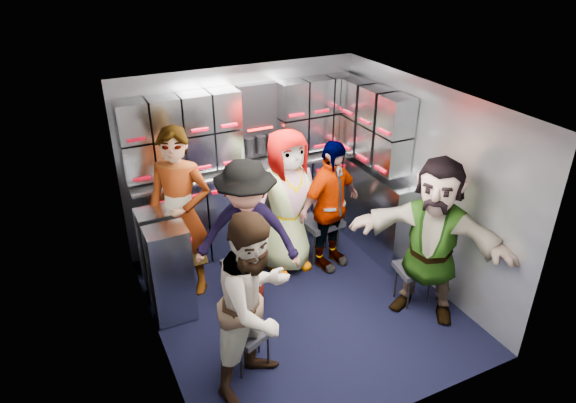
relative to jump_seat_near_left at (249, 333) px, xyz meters
name	(u,v)px	position (x,y,z in m)	size (l,w,h in m)	color
floor	(301,304)	(0.77, 0.54, -0.35)	(3.00, 3.00, 0.00)	black
wall_back	(243,157)	(0.77, 2.04, 0.70)	(2.80, 0.04, 2.10)	gray
wall_left	(150,250)	(-0.63, 0.54, 0.70)	(0.04, 3.00, 2.10)	gray
wall_right	(423,185)	(2.17, 0.54, 0.70)	(0.04, 3.00, 2.10)	gray
ceiling	(304,103)	(0.77, 0.54, 1.75)	(2.80, 3.00, 0.02)	silver
cart_bank_back	(251,207)	(0.77, 1.83, 0.14)	(2.68, 0.38, 0.99)	#9AA0A9
cart_bank_left	(166,264)	(-0.42, 1.10, 0.14)	(0.38, 0.76, 0.99)	#9AA0A9
counter	(250,166)	(0.77, 1.83, 0.66)	(2.68, 0.42, 0.03)	#B6B9BE
locker_bank_back	(246,124)	(0.77, 1.89, 1.14)	(2.68, 0.28, 0.82)	#9AA0A9
locker_bank_right	(375,126)	(2.02, 1.24, 1.14)	(0.28, 1.00, 0.82)	#9AA0A9
right_cabinet	(373,210)	(2.02, 1.14, 0.15)	(0.28, 1.20, 1.00)	#9AA0A9
coffee_niche	(259,122)	(0.95, 1.95, 1.12)	(0.46, 0.16, 0.84)	black
red_latch_strip	(257,184)	(0.77, 1.63, 0.53)	(2.60, 0.02, 0.03)	#B30116
jump_seat_near_left	(249,333)	(0.00, 0.00, 0.00)	(0.44, 0.43, 0.40)	black
jump_seat_mid_left	(242,265)	(0.32, 0.97, 0.00)	(0.41, 0.40, 0.40)	black
jump_seat_center	(280,230)	(0.94, 1.39, 0.02)	(0.39, 0.38, 0.42)	black
jump_seat_mid_right	(321,224)	(1.37, 1.23, 0.08)	(0.46, 0.44, 0.49)	black
jump_seat_near_right	(414,271)	(1.82, 0.12, 0.00)	(0.39, 0.37, 0.40)	black
attendant_standing	(180,214)	(-0.18, 1.32, 0.54)	(0.65, 0.43, 1.78)	black
attendant_arc_a	(256,304)	(0.00, -0.18, 0.44)	(0.77, 0.60, 1.59)	black
attendant_arc_b	(247,237)	(0.32, 0.79, 0.43)	(1.01, 0.58, 1.57)	black
attendant_arc_c	(287,202)	(0.94, 1.21, 0.46)	(0.79, 0.52, 1.62)	black
attendant_arc_d	(330,206)	(1.37, 1.05, 0.39)	(0.87, 0.36, 1.48)	black
attendant_arc_e	(432,240)	(1.82, -0.06, 0.47)	(1.52, 0.49, 1.64)	black
bottle_left	(242,158)	(0.66, 1.78, 0.80)	(0.07, 0.07, 0.24)	white
bottle_mid	(271,153)	(1.02, 1.78, 0.80)	(0.06, 0.06, 0.25)	white
bottle_right	(290,148)	(1.25, 1.78, 0.81)	(0.07, 0.07, 0.28)	white
cup_left	(171,177)	(-0.13, 1.77, 0.73)	(0.08, 0.08, 0.11)	beige
cup_right	(300,154)	(1.38, 1.77, 0.72)	(0.08, 0.08, 0.09)	beige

